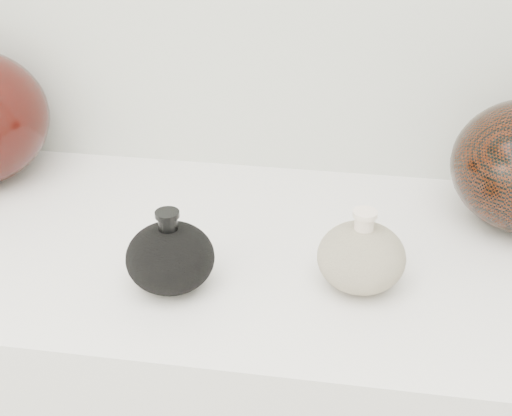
# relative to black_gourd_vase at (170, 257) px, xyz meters

# --- Properties ---
(black_gourd_vase) EXTENTS (0.11, 0.11, 0.11)m
(black_gourd_vase) POSITION_rel_black_gourd_vase_xyz_m (0.00, 0.00, 0.00)
(black_gourd_vase) COLOR black
(black_gourd_vase) RESTS_ON display_counter
(cream_gourd_vase) EXTENTS (0.15, 0.15, 0.11)m
(cream_gourd_vase) POSITION_rel_black_gourd_vase_xyz_m (0.24, 0.04, -0.00)
(cream_gourd_vase) COLOR beige
(cream_gourd_vase) RESTS_ON display_counter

